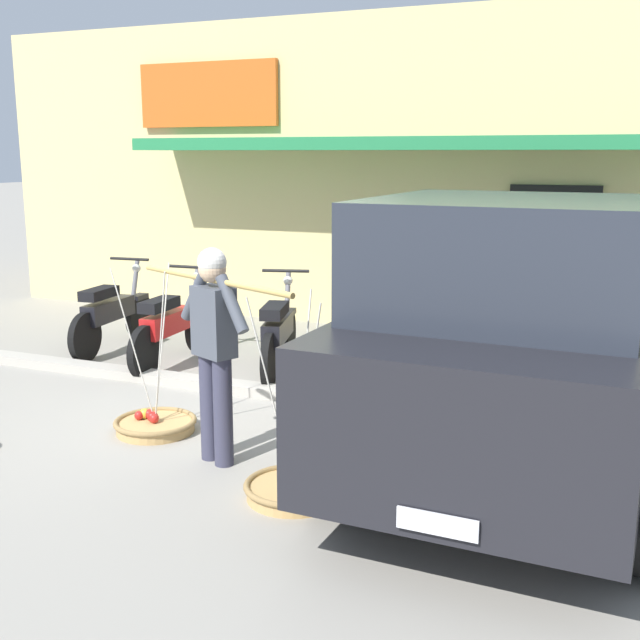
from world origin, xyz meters
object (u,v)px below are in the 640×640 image
at_px(fruit_basket_left_side, 155,424).
at_px(motorcycle_nearest_shop, 112,314).
at_px(fruit_vendor, 214,341).
at_px(fruit_basket_right_side, 295,488).
at_px(motorcycle_end_of_row, 384,337).
at_px(motorcycle_third_in_row, 279,333).
at_px(motorcycle_second_in_row, 171,326).
at_px(parked_truck, 524,336).

bearing_deg(fruit_basket_left_side, motorcycle_nearest_shop, 133.66).
bearing_deg(fruit_vendor, fruit_basket_right_side, -24.07).
bearing_deg(motorcycle_end_of_row, fruit_basket_right_side, -82.99).
relative_size(fruit_basket_left_side, motorcycle_nearest_shop, 0.80).
distance_m(motorcycle_nearest_shop, motorcycle_end_of_row, 3.47).
xyz_separation_m(fruit_vendor, motorcycle_end_of_row, (0.46, 2.77, -0.53)).
bearing_deg(fruit_vendor, motorcycle_nearest_shop, 138.66).
bearing_deg(fruit_basket_right_side, motorcycle_third_in_row, 117.66).
relative_size(motorcycle_second_in_row, motorcycle_third_in_row, 1.03).
bearing_deg(fruit_basket_right_side, fruit_basket_left_side, 155.89).
xyz_separation_m(fruit_basket_right_side, motorcycle_second_in_row, (-2.78, 2.71, 0.38)).
bearing_deg(motorcycle_end_of_row, fruit_basket_left_side, -118.60).
relative_size(motorcycle_second_in_row, parked_truck, 0.38).
xyz_separation_m(motorcycle_nearest_shop, motorcycle_second_in_row, (1.07, -0.32, 0.00)).
relative_size(fruit_basket_left_side, parked_truck, 0.30).
relative_size(fruit_basket_left_side, motorcycle_second_in_row, 0.80).
bearing_deg(motorcycle_end_of_row, fruit_vendor, -99.42).
distance_m(fruit_vendor, motorcycle_third_in_row, 2.64).
bearing_deg(motorcycle_end_of_row, motorcycle_third_in_row, -166.73).
distance_m(fruit_vendor, motorcycle_second_in_row, 3.07).
bearing_deg(motorcycle_nearest_shop, fruit_basket_right_side, -38.11).
bearing_deg(motorcycle_end_of_row, motorcycle_second_in_row, -169.54).
xyz_separation_m(motorcycle_nearest_shop, parked_truck, (5.20, -1.79, 0.58)).
distance_m(motorcycle_third_in_row, motorcycle_end_of_row, 1.15).
bearing_deg(motorcycle_end_of_row, motorcycle_nearest_shop, -177.93).
bearing_deg(motorcycle_second_in_row, fruit_basket_right_side, -44.21).
height_order(motorcycle_third_in_row, parked_truck, parked_truck).
height_order(motorcycle_second_in_row, motorcycle_end_of_row, same).
distance_m(fruit_basket_left_side, motorcycle_second_in_row, 2.27).
bearing_deg(parked_truck, fruit_vendor, -158.66).
height_order(fruit_basket_left_side, motorcycle_nearest_shop, fruit_basket_left_side).
xyz_separation_m(fruit_vendor, motorcycle_second_in_row, (-1.93, 2.33, -0.53)).
bearing_deg(fruit_basket_left_side, parked_truck, 8.95).
height_order(motorcycle_nearest_shop, parked_truck, parked_truck).
bearing_deg(motorcycle_third_in_row, parked_truck, -29.98).
distance_m(motorcycle_third_in_row, parked_truck, 3.35).
xyz_separation_m(motorcycle_nearest_shop, motorcycle_third_in_row, (2.34, -0.14, 0.00)).
xyz_separation_m(motorcycle_nearest_shop, motorcycle_end_of_row, (3.47, 0.13, 0.00)).
height_order(motorcycle_third_in_row, motorcycle_end_of_row, same).
height_order(fruit_vendor, parked_truck, parked_truck).
bearing_deg(fruit_vendor, motorcycle_second_in_row, 129.73).
bearing_deg(motorcycle_third_in_row, fruit_basket_left_side, -94.84).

